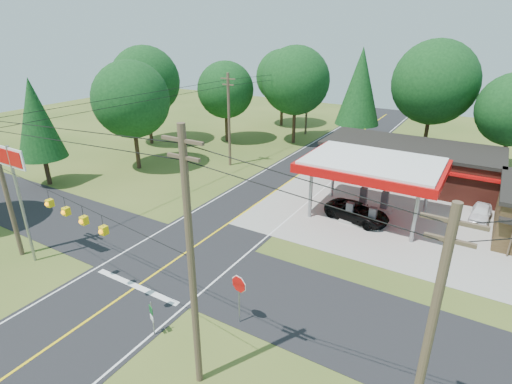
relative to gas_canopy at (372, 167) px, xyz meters
The scene contains 18 objects.
ground 16.38m from the gas_canopy, 124.70° to the right, with size 120.00×120.00×0.00m, color #3B521D.
main_highway 16.37m from the gas_canopy, 124.70° to the right, with size 8.00×120.00×0.02m, color black.
cross_road 16.37m from the gas_canopy, 124.70° to the right, with size 70.00×7.00×0.02m, color black.
lane_center_yellow 16.37m from the gas_canopy, 124.70° to the right, with size 0.15×110.00×0.00m, color yellow.
gas_canopy is the anchor object (origin of this frame).
convenience_store 10.31m from the gas_canopy, 84.28° to the left, with size 16.40×7.55×3.80m.
utility_pole_near_right 20.13m from the gas_canopy, 94.29° to the right, with size 1.80×0.30×11.50m.
utility_pole_near_left 25.83m from the gas_canopy, 135.78° to the right, with size 1.80×0.30×10.00m.
utility_pole_far_left 17.74m from the gas_canopy, 163.61° to the left, with size 1.80×0.30×10.00m.
utility_pole_right_b 19.80m from the gas_canopy, 69.27° to the right, with size 1.80×0.30×10.00m.
utility_pole_north 26.92m from the gas_canopy, 125.17° to the left, with size 0.30×0.30×9.50m.
overhead_beacons 21.56m from the gas_canopy, 117.76° to the right, with size 17.04×2.04×1.03m.
treeline_backdrop 14.09m from the gas_canopy, 126.61° to the left, with size 70.27×51.59×13.30m.
suv_car 3.77m from the gas_canopy, 113.33° to the right, with size 5.11×5.11×1.42m, color black.
sedan_car 9.66m from the gas_canopy, 26.57° to the left, with size 3.61×3.61×1.23m, color white.
big_stop_sign 24.83m from the gas_canopy, 133.35° to the right, with size 2.94×0.19×7.92m.
octagonal_stop_sign 16.27m from the gas_canopy, 97.12° to the right, with size 0.98×0.23×2.91m.
route_sign_post 19.96m from the gas_canopy, 105.29° to the right, with size 0.39×0.20×2.04m.
Camera 1 is at (16.39, -16.95, 14.49)m, focal length 28.00 mm.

